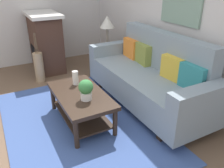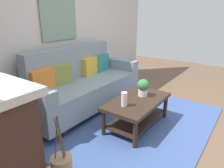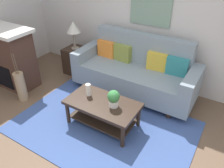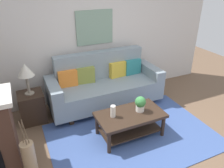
{
  "view_description": "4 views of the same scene",
  "coord_description": "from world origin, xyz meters",
  "views": [
    {
      "loc": [
        2.5,
        -0.33,
        1.82
      ],
      "look_at": [
        0.03,
        0.99,
        0.49
      ],
      "focal_mm": 36.93,
      "sensor_mm": 36.0,
      "label": 1
    },
    {
      "loc": [
        -2.5,
        -0.75,
        1.63
      ],
      "look_at": [
        -0.09,
        0.97,
        0.6
      ],
      "focal_mm": 33.2,
      "sensor_mm": 36.0,
      "label": 2
    },
    {
      "loc": [
        1.48,
        -1.66,
        2.45
      ],
      "look_at": [
        -0.12,
        0.97,
        0.5
      ],
      "focal_mm": 35.96,
      "sensor_mm": 36.0,
      "label": 3
    },
    {
      "loc": [
        -1.55,
        -2.05,
        2.46
      ],
      "look_at": [
        -0.04,
        1.25,
        0.65
      ],
      "focal_mm": 35.42,
      "sensor_mm": 36.0,
      "label": 4
    }
  ],
  "objects": [
    {
      "name": "fireplace",
      "position": [
        -2.2,
        0.65,
        0.59
      ],
      "size": [
        1.02,
        0.58,
        1.16
      ],
      "color": "#472D23",
      "rests_on": "ground_plane"
    },
    {
      "name": "side_table",
      "position": [
        -1.46,
        1.68,
        0.28
      ],
      "size": [
        0.44,
        0.44,
        0.56
      ],
      "primitive_type": "cube",
      "color": "#332319",
      "rests_on": "ground_plane"
    },
    {
      "name": "throw_pillow_orange",
      "position": [
        -0.73,
        1.77,
        0.68
      ],
      "size": [
        0.37,
        0.14,
        0.32
      ],
      "primitive_type": "cube",
      "rotation": [
        0.0,
        0.0,
        -0.05
      ],
      "color": "orange",
      "rests_on": "couch"
    },
    {
      "name": "wall_back",
      "position": [
        0.0,
        2.18,
        1.35
      ],
      "size": [
        5.5,
        0.1,
        2.7
      ],
      "primitive_type": "cube",
      "color": "silver",
      "rests_on": "ground_plane"
    },
    {
      "name": "framed_painting",
      "position": [
        -0.03,
        2.11,
        1.51
      ],
      "size": [
        0.76,
        0.03,
        0.67
      ],
      "primitive_type": "cube",
      "color": "gray"
    },
    {
      "name": "floor_vase_branch_b",
      "position": [
        -1.65,
        0.37,
        0.73
      ],
      "size": [
        0.05,
        0.04,
        0.36
      ],
      "primitive_type": "cylinder",
      "rotation": [
        0.09,
        0.1,
        0.0
      ],
      "color": "brown",
      "rests_on": "floor_vase"
    },
    {
      "name": "ground_plane",
      "position": [
        0.0,
        0.0,
        0.0
      ],
      "size": [
        9.5,
        9.5,
        0.0
      ],
      "primitive_type": "plane",
      "color": "brown"
    },
    {
      "name": "coffee_table",
      "position": [
        -0.03,
        0.55,
        0.31
      ],
      "size": [
        1.1,
        0.6,
        0.43
      ],
      "color": "#332319",
      "rests_on": "ground_plane"
    },
    {
      "name": "floor_vase_branch_c",
      "position": [
        -1.65,
        0.34,
        0.73
      ],
      "size": [
        0.05,
        0.03,
        0.36
      ],
      "primitive_type": "cylinder",
      "rotation": [
        -0.06,
        -0.11,
        0.0
      ],
      "color": "brown",
      "rests_on": "floor_vase"
    },
    {
      "name": "floor_vase_branch_a",
      "position": [
        -1.62,
        0.35,
        0.73
      ],
      "size": [
        0.05,
        0.03,
        0.36
      ],
      "primitive_type": "cylinder",
      "rotation": [
        -0.05,
        -0.1,
        0.0
      ],
      "color": "brown",
      "rests_on": "floor_vase"
    },
    {
      "name": "table_lamp",
      "position": [
        -1.46,
        1.68,
        0.99
      ],
      "size": [
        0.28,
        0.28,
        0.57
      ],
      "color": "gray",
      "rests_on": "side_table"
    },
    {
      "name": "tabletop_vase",
      "position": [
        -0.32,
        0.6,
        0.53
      ],
      "size": [
        0.08,
        0.08,
        0.2
      ],
      "primitive_type": "cylinder",
      "color": "white",
      "rests_on": "coffee_table"
    },
    {
      "name": "floor_vase",
      "position": [
        -1.64,
        0.35,
        0.28
      ],
      "size": [
        0.17,
        0.17,
        0.55
      ],
      "primitive_type": "cylinder",
      "color": "tan",
      "rests_on": "ground_plane"
    },
    {
      "name": "throw_pillow_olive",
      "position": [
        -0.38,
        1.77,
        0.68
      ],
      "size": [
        0.37,
        0.16,
        0.32
      ],
      "primitive_type": "cube",
      "rotation": [
        0.0,
        0.0,
        -0.12
      ],
      "color": "olive",
      "rests_on": "couch"
    },
    {
      "name": "potted_plant_tabletop",
      "position": [
        0.15,
        0.57,
        0.57
      ],
      "size": [
        0.18,
        0.18,
        0.26
      ],
      "color": "white",
      "rests_on": "coffee_table"
    },
    {
      "name": "area_rug",
      "position": [
        0.0,
        0.5,
        0.01
      ],
      "size": [
        2.73,
        1.84,
        0.01
      ],
      "primitive_type": "cube",
      "color": "#3D5693",
      "rests_on": "ground_plane"
    },
    {
      "name": "throw_pillow_mustard",
      "position": [
        0.32,
        1.77,
        0.68
      ],
      "size": [
        0.37,
        0.15,
        0.32
      ],
      "primitive_type": "cube",
      "rotation": [
        0.0,
        0.0,
        0.08
      ],
      "color": "gold",
      "rests_on": "couch"
    },
    {
      "name": "throw_pillow_teal",
      "position": [
        0.68,
        1.77,
        0.68
      ],
      "size": [
        0.37,
        0.14,
        0.32
      ],
      "primitive_type": "cube",
      "rotation": [
        0.0,
        0.0,
        0.06
      ],
      "color": "teal",
      "rests_on": "couch"
    },
    {
      "name": "couch",
      "position": [
        -0.03,
        1.65,
        0.43
      ],
      "size": [
        2.25,
        0.84,
        1.08
      ],
      "color": "gray",
      "rests_on": "ground_plane"
    }
  ]
}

